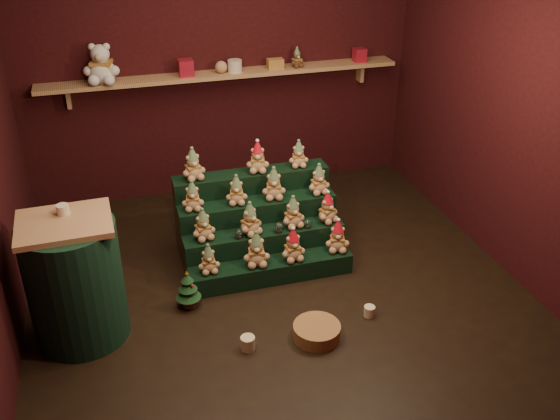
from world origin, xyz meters
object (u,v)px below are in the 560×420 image
object	(u,v)px
snow_globe_b	(278,227)
white_bear	(101,58)
brown_bear	(297,57)
mug_right	(369,311)
mug_left	(248,343)
wicker_basket	(317,332)
snow_globe_a	(239,234)
snow_globe_c	(308,224)
riser_tier_front	(271,271)
mini_christmas_tree	(188,289)
side_table	(75,280)

from	to	relation	value
snow_globe_b	white_bear	distance (m)	2.31
brown_bear	mug_right	bearing A→B (deg)	-109.18
mug_left	wicker_basket	bearing A→B (deg)	-2.43
snow_globe_a	snow_globe_c	xyz separation A→B (m)	(0.61, 0.00, -0.00)
white_bear	mug_right	bearing A→B (deg)	-41.65
riser_tier_front	snow_globe_a	xyz separation A→B (m)	(-0.24, 0.16, 0.31)
riser_tier_front	mug_left	size ratio (longest dim) A/B	13.10
snow_globe_b	wicker_basket	xyz separation A→B (m)	(0.01, -0.98, -0.35)
riser_tier_front	snow_globe_b	world-z (taller)	snow_globe_b
snow_globe_b	brown_bear	distance (m)	1.96
white_bear	brown_bear	world-z (taller)	white_bear
snow_globe_a	mug_right	xyz separation A→B (m)	(0.84, -0.86, -0.36)
snow_globe_c	mini_christmas_tree	size ratio (longest dim) A/B	0.23
side_table	mug_left	distance (m)	1.33
mug_left	mug_right	bearing A→B (deg)	5.95
riser_tier_front	brown_bear	distance (m)	2.30
mini_christmas_tree	wicker_basket	bearing A→B (deg)	-37.12
snow_globe_b	wicker_basket	distance (m)	1.04
snow_globe_a	mug_right	world-z (taller)	snow_globe_a
brown_bear	snow_globe_b	bearing A→B (deg)	-128.18
mug_right	brown_bear	xyz separation A→B (m)	(0.15, 2.41, 1.38)
mug_right	snow_globe_c	bearing A→B (deg)	105.06
mini_christmas_tree	riser_tier_front	bearing A→B (deg)	13.37
wicker_basket	brown_bear	distance (m)	2.95
riser_tier_front	mug_right	size ratio (longest dim) A/B	15.88
snow_globe_c	brown_bear	xyz separation A→B (m)	(0.38, 1.55, 1.02)
riser_tier_front	mug_right	distance (m)	0.92
snow_globe_c	side_table	xyz separation A→B (m)	(-1.92, -0.44, 0.08)
riser_tier_front	white_bear	bearing A→B (deg)	123.90
wicker_basket	mug_left	bearing A→B (deg)	177.57
mug_right	snow_globe_b	bearing A→B (deg)	119.99
snow_globe_c	side_table	bearing A→B (deg)	-167.13
riser_tier_front	brown_bear	size ratio (longest dim) A/B	7.06
snow_globe_a	brown_bear	world-z (taller)	brown_bear
snow_globe_a	snow_globe_b	size ratio (longest dim) A/B	0.90
side_table	wicker_basket	distance (m)	1.81
snow_globe_c	side_table	distance (m)	1.97
snow_globe_c	side_table	world-z (taller)	side_table
riser_tier_front	mug_left	world-z (taller)	riser_tier_front
side_table	mug_right	distance (m)	2.24
white_bear	brown_bear	xyz separation A→B (m)	(1.91, -0.00, -0.14)
mini_christmas_tree	mug_right	world-z (taller)	mini_christmas_tree
mug_left	white_bear	distance (m)	3.02
riser_tier_front	mug_right	bearing A→B (deg)	-49.08
white_bear	snow_globe_b	bearing A→B (deg)	-38.65
snow_globe_b	white_bear	size ratio (longest dim) A/B	0.20
snow_globe_a	snow_globe_b	world-z (taller)	snow_globe_b
snow_globe_b	mug_left	size ratio (longest dim) A/B	0.87
mug_left	snow_globe_c	bearing A→B (deg)	51.06
snow_globe_b	white_bear	world-z (taller)	white_bear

